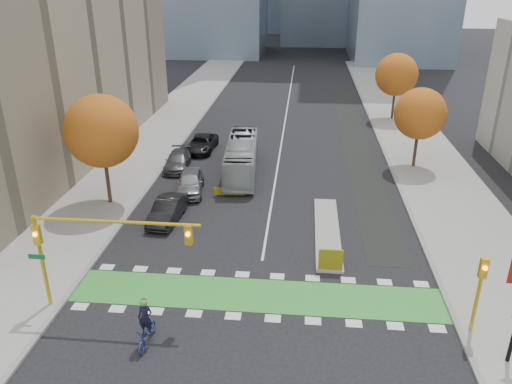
% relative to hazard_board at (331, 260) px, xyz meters
% --- Properties ---
extents(ground, '(300.00, 300.00, 0.00)m').
position_rel_hazard_board_xyz_m(ground, '(-4.00, -4.20, -0.80)').
color(ground, black).
rests_on(ground, ground).
extents(sidewalk_west, '(7.00, 120.00, 0.15)m').
position_rel_hazard_board_xyz_m(sidewalk_west, '(-17.50, 15.80, -0.73)').
color(sidewalk_west, gray).
rests_on(sidewalk_west, ground).
extents(sidewalk_east, '(7.00, 120.00, 0.15)m').
position_rel_hazard_board_xyz_m(sidewalk_east, '(9.50, 15.80, -0.73)').
color(sidewalk_east, gray).
rests_on(sidewalk_east, ground).
extents(curb_west, '(0.30, 120.00, 0.16)m').
position_rel_hazard_board_xyz_m(curb_west, '(-14.00, 15.80, -0.73)').
color(curb_west, gray).
rests_on(curb_west, ground).
extents(curb_east, '(0.30, 120.00, 0.16)m').
position_rel_hazard_board_xyz_m(curb_east, '(6.00, 15.80, -0.73)').
color(curb_east, gray).
rests_on(curb_east, ground).
extents(bike_crossing, '(20.00, 3.00, 0.01)m').
position_rel_hazard_board_xyz_m(bike_crossing, '(-4.00, -2.70, -0.79)').
color(bike_crossing, green).
rests_on(bike_crossing, ground).
extents(centre_line, '(0.15, 70.00, 0.01)m').
position_rel_hazard_board_xyz_m(centre_line, '(-4.00, 35.80, -0.80)').
color(centre_line, silver).
rests_on(centre_line, ground).
extents(bike_lane_paint, '(2.50, 50.00, 0.01)m').
position_rel_hazard_board_xyz_m(bike_lane_paint, '(3.50, 25.80, -0.80)').
color(bike_lane_paint, black).
rests_on(bike_lane_paint, ground).
extents(median_island, '(1.60, 10.00, 0.16)m').
position_rel_hazard_board_xyz_m(median_island, '(0.00, 4.80, -0.72)').
color(median_island, gray).
rests_on(median_island, ground).
extents(hazard_board, '(1.40, 0.12, 1.30)m').
position_rel_hazard_board_xyz_m(hazard_board, '(0.00, 0.00, 0.00)').
color(hazard_board, yellow).
rests_on(hazard_board, median_island).
extents(building_west, '(16.00, 44.00, 25.00)m').
position_rel_hazard_board_xyz_m(building_west, '(-28.00, 17.80, 11.70)').
color(building_west, gray).
rests_on(building_west, ground).
extents(tree_west, '(5.20, 5.20, 8.22)m').
position_rel_hazard_board_xyz_m(tree_west, '(-16.00, 7.80, 4.82)').
color(tree_west, '#332114').
rests_on(tree_west, ground).
extents(tree_east_near, '(4.40, 4.40, 7.08)m').
position_rel_hazard_board_xyz_m(tree_east_near, '(8.00, 17.80, 4.06)').
color(tree_east_near, '#332114').
rests_on(tree_east_near, ground).
extents(tree_east_far, '(4.80, 4.80, 7.65)m').
position_rel_hazard_board_xyz_m(tree_east_far, '(8.50, 33.80, 4.44)').
color(tree_east_far, '#332114').
rests_on(tree_east_far, ground).
extents(traffic_signal_west, '(8.53, 0.56, 5.20)m').
position_rel_hazard_board_xyz_m(traffic_signal_west, '(-11.93, -4.71, 3.23)').
color(traffic_signal_west, '#BF9914').
rests_on(traffic_signal_west, ground).
extents(traffic_signal_east, '(0.35, 0.43, 4.10)m').
position_rel_hazard_board_xyz_m(traffic_signal_east, '(6.50, -4.71, 1.93)').
color(traffic_signal_east, '#BF9914').
rests_on(traffic_signal_east, ground).
extents(cyclist, '(0.83, 2.15, 2.45)m').
position_rel_hazard_board_xyz_m(cyclist, '(-8.65, -7.00, 0.02)').
color(cyclist, navy).
rests_on(cyclist, ground).
extents(bus, '(3.18, 10.72, 2.94)m').
position_rel_hazard_board_xyz_m(bus, '(-7.00, 14.97, 0.67)').
color(bus, '#A3A9AB').
rests_on(bus, ground).
extents(parked_car_a, '(2.64, 5.15, 1.68)m').
position_rel_hazard_board_xyz_m(parked_car_a, '(-10.50, 10.53, 0.04)').
color(parked_car_a, gray).
rests_on(parked_car_a, ground).
extents(parked_car_b, '(1.97, 4.83, 1.56)m').
position_rel_hazard_board_xyz_m(parked_car_b, '(-11.00, 5.53, -0.02)').
color(parked_car_b, black).
rests_on(parked_car_b, ground).
extents(parked_car_c, '(2.44, 5.06, 1.42)m').
position_rel_hazard_board_xyz_m(parked_car_c, '(-12.75, 15.53, -0.09)').
color(parked_car_c, '#4D4D52').
rests_on(parked_car_c, ground).
extents(parked_car_d, '(2.64, 5.34, 1.46)m').
position_rel_hazard_board_xyz_m(parked_car_d, '(-11.59, 20.53, -0.07)').
color(parked_car_d, black).
rests_on(parked_car_d, ground).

